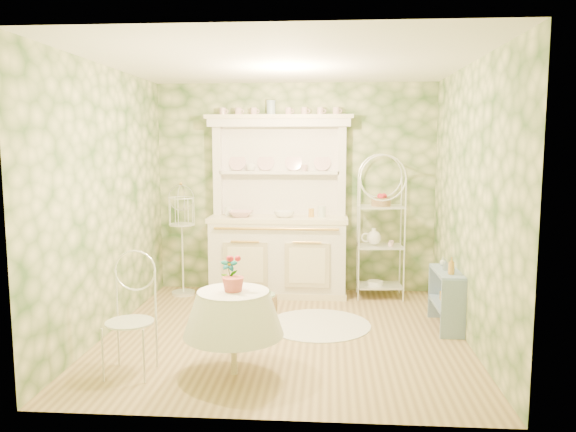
# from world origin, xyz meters

# --- Properties ---
(floor) EXTENTS (3.60, 3.60, 0.00)m
(floor) POSITION_xyz_m (0.00, 0.00, 0.00)
(floor) COLOR tan
(floor) RESTS_ON ground
(ceiling) EXTENTS (3.60, 3.60, 0.00)m
(ceiling) POSITION_xyz_m (0.00, 0.00, 2.70)
(ceiling) COLOR white
(ceiling) RESTS_ON floor
(wall_left) EXTENTS (3.60, 3.60, 0.00)m
(wall_left) POSITION_xyz_m (-1.80, 0.00, 1.35)
(wall_left) COLOR beige
(wall_left) RESTS_ON floor
(wall_right) EXTENTS (3.60, 3.60, 0.00)m
(wall_right) POSITION_xyz_m (1.80, 0.00, 1.35)
(wall_right) COLOR beige
(wall_right) RESTS_ON floor
(wall_back) EXTENTS (3.60, 3.60, 0.00)m
(wall_back) POSITION_xyz_m (0.00, 1.80, 1.35)
(wall_back) COLOR beige
(wall_back) RESTS_ON floor
(wall_front) EXTENTS (3.60, 3.60, 0.00)m
(wall_front) POSITION_xyz_m (0.00, -1.80, 1.35)
(wall_front) COLOR beige
(wall_front) RESTS_ON floor
(kitchen_dresser) EXTENTS (1.87, 0.61, 2.29)m
(kitchen_dresser) POSITION_xyz_m (-0.20, 1.52, 1.15)
(kitchen_dresser) COLOR white
(kitchen_dresser) RESTS_ON floor
(bakers_rack) EXTENTS (0.62, 0.46, 1.89)m
(bakers_rack) POSITION_xyz_m (1.09, 1.49, 0.95)
(bakers_rack) COLOR white
(bakers_rack) RESTS_ON floor
(side_shelf) EXTENTS (0.28, 0.74, 0.63)m
(side_shelf) POSITION_xyz_m (1.68, 0.33, 0.32)
(side_shelf) COLOR #839FBF
(side_shelf) RESTS_ON floor
(round_table) EXTENTS (0.63, 0.63, 0.63)m
(round_table) POSITION_xyz_m (-0.34, -1.02, 0.31)
(round_table) COLOR white
(round_table) RESTS_ON floor
(cafe_chair) EXTENTS (0.42, 0.42, 0.83)m
(cafe_chair) POSITION_xyz_m (-1.21, -1.09, 0.42)
(cafe_chair) COLOR white
(cafe_chair) RESTS_ON floor
(birdcage_stand) EXTENTS (0.36, 0.36, 1.35)m
(birdcage_stand) POSITION_xyz_m (-1.42, 1.42, 0.68)
(birdcage_stand) COLOR white
(birdcage_stand) RESTS_ON floor
(floor_basket) EXTENTS (0.46, 0.46, 0.25)m
(floor_basket) POSITION_xyz_m (-0.32, 0.79, 0.13)
(floor_basket) COLOR #98784F
(floor_basket) RESTS_ON floor
(lace_rug) EXTENTS (1.25, 1.25, 0.01)m
(lace_rug) POSITION_xyz_m (0.34, 0.31, 0.00)
(lace_rug) COLOR white
(lace_rug) RESTS_ON floor
(bowl_floral) EXTENTS (0.32, 0.32, 0.08)m
(bowl_floral) POSITION_xyz_m (-0.67, 1.47, 1.02)
(bowl_floral) COLOR white
(bowl_floral) RESTS_ON kitchen_dresser
(bowl_white) EXTENTS (0.28, 0.28, 0.08)m
(bowl_white) POSITION_xyz_m (-0.12, 1.46, 1.02)
(bowl_white) COLOR white
(bowl_white) RESTS_ON kitchen_dresser
(cup_left) EXTENTS (0.15, 0.15, 0.09)m
(cup_left) POSITION_xyz_m (-0.57, 1.68, 1.61)
(cup_left) COLOR white
(cup_left) RESTS_ON kitchen_dresser
(cup_right) EXTENTS (0.11, 0.11, 0.08)m
(cup_right) POSITION_xyz_m (0.12, 1.68, 1.61)
(cup_right) COLOR white
(cup_right) RESTS_ON kitchen_dresser
(potted_geranium) EXTENTS (0.16, 0.13, 0.27)m
(potted_geranium) POSITION_xyz_m (-0.38, -0.98, 0.85)
(potted_geranium) COLOR #3F7238
(potted_geranium) RESTS_ON round_table
(bottle_amber) EXTENTS (0.08, 0.08, 0.17)m
(bottle_amber) POSITION_xyz_m (1.68, 0.16, 0.68)
(bottle_amber) COLOR gold
(bottle_amber) RESTS_ON side_shelf
(bottle_blue) EXTENTS (0.06, 0.06, 0.12)m
(bottle_blue) POSITION_xyz_m (1.66, 0.34, 0.65)
(bottle_blue) COLOR #95ACBF
(bottle_blue) RESTS_ON side_shelf
(bottle_glass) EXTENTS (0.09, 0.09, 0.09)m
(bottle_glass) POSITION_xyz_m (1.68, 0.58, 0.65)
(bottle_glass) COLOR silver
(bottle_glass) RESTS_ON side_shelf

